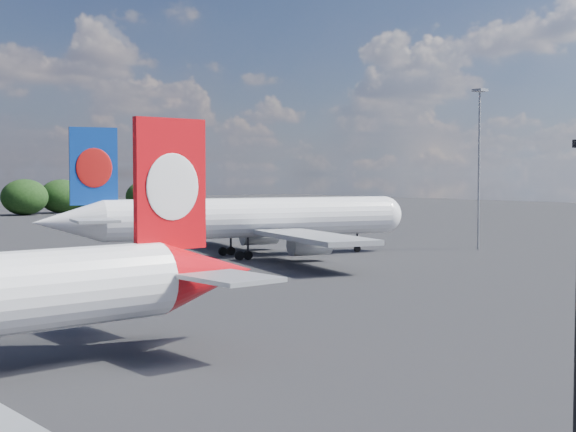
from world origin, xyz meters
TOP-DOWN VIEW (x-y plane):
  - china_southern_airliner at (44.64, 57.86)m, footprint 47.87×45.82m
  - floodlight_mast_near at (76.55, 46.45)m, footprint 1.60×1.60m

SIDE VIEW (x-z plane):
  - china_southern_airliner at x=44.64m, z-range -3.08..12.68m
  - floodlight_mast_near at x=76.55m, z-range 3.26..25.31m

